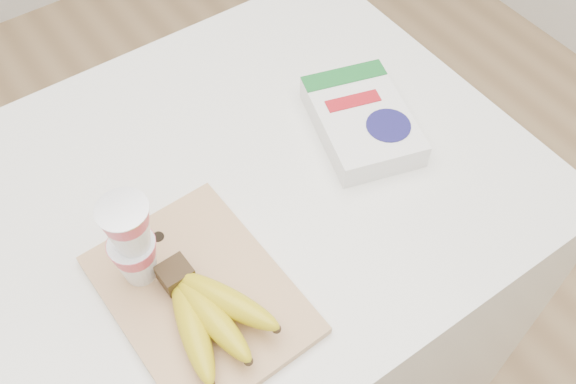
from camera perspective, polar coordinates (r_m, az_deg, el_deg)
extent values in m
cube|color=white|center=(1.52, -7.11, -11.99)|extent=(1.26, 0.84, 0.94)
cube|color=tan|center=(1.02, -7.84, -8.99)|extent=(0.26, 0.35, 0.02)
cube|color=#382816|center=(1.00, -9.98, -7.23)|extent=(0.05, 0.05, 0.03)
ellipsoid|color=gold|center=(0.96, -8.47, -11.92)|extent=(0.09, 0.19, 0.06)
sphere|color=#382816|center=(0.93, -6.91, -16.59)|extent=(0.01, 0.01, 0.01)
ellipsoid|color=gold|center=(0.96, -6.83, -10.96)|extent=(0.06, 0.19, 0.06)
sphere|color=#382816|center=(0.93, -3.54, -14.78)|extent=(0.01, 0.01, 0.01)
ellipsoid|color=gold|center=(0.96, -5.57, -9.57)|extent=(0.11, 0.19, 0.06)
sphere|color=#382816|center=(0.94, -1.03, -12.07)|extent=(0.01, 0.01, 0.01)
cylinder|color=silver|center=(0.90, -14.58, -1.50)|extent=(0.08, 0.08, 0.00)
cube|color=white|center=(1.20, 6.58, 6.28)|extent=(0.22, 0.27, 0.05)
cube|color=#176828|center=(1.25, 5.00, 10.26)|extent=(0.17, 0.09, 0.00)
cylinder|color=#181653|center=(1.17, 8.92, 5.87)|extent=(0.10, 0.10, 0.00)
cube|color=#AC131D|center=(1.20, 5.80, 8.05)|extent=(0.11, 0.06, 0.00)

